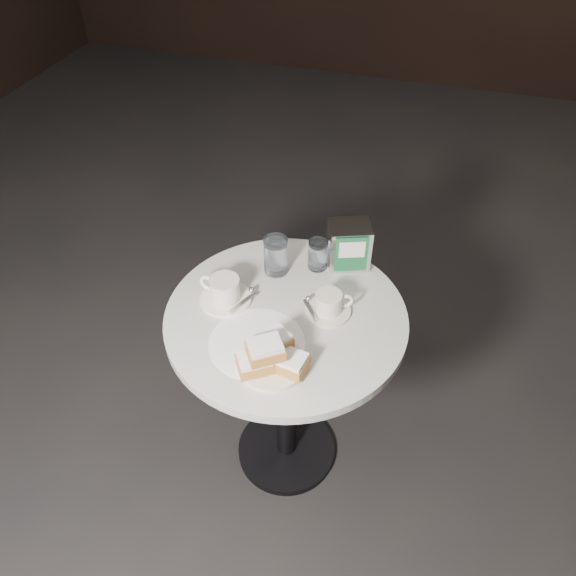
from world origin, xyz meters
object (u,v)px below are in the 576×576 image
Objects in this scene: beignet_plate at (271,357)px; water_glass_right at (318,255)px; coffee_cup_left at (225,291)px; cafe_table at (286,358)px; napkin_dispenser at (349,245)px; water_glass_left at (276,256)px; coffee_cup_right at (329,304)px.

beignet_plate is 2.23× the size of water_glass_right.
water_glass_right is (0.22, 0.22, 0.01)m from coffee_cup_left.
cafe_table is 0.40m from napkin_dispenser.
water_glass_right is 0.64× the size of napkin_dispenser.
napkin_dispenser is at bearing 25.89° from water_glass_left.
water_glass_left is at bearing 116.44° from cafe_table.
beignet_plate is 1.44× the size of napkin_dispenser.
coffee_cup_left is at bearing 164.42° from coffee_cup_right.
napkin_dispenser reaches higher than beignet_plate.
coffee_cup_left is 0.30m from coffee_cup_right.
cafe_table is at bearing -98.17° from water_glass_right.
water_glass_left is 1.23× the size of water_glass_right.
coffee_cup_right is at bearing -112.13° from napkin_dispenser.
coffee_cup_left reaches higher than coffee_cup_right.
cafe_table is 0.32m from water_glass_left.
water_glass_left is 0.23m from napkin_dispenser.
water_glass_left is 0.79× the size of napkin_dispenser.
water_glass_right is at bearing 81.83° from cafe_table.
water_glass_left is (-0.20, 0.13, 0.03)m from coffee_cup_right.
coffee_cup_left is 0.20m from water_glass_left.
cafe_table is 4.90× the size of napkin_dispenser.
water_glass_left is at bearing -174.90° from napkin_dispenser.
coffee_cup_left reaches higher than cafe_table.
napkin_dispenser is at bearing 26.52° from water_glass_right.
water_glass_left reaches higher than cafe_table.
beignet_plate is at bearing -91.65° from water_glass_right.
cafe_table is 3.40× the size of beignet_plate.
water_glass_right is (0.12, 0.06, -0.01)m from water_glass_left.
napkin_dispenser reaches higher than water_glass_left.
coffee_cup_left is at bearing 178.55° from cafe_table.
napkin_dispenser reaches higher than cafe_table.
coffee_cup_left is 1.43× the size of water_glass_left.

